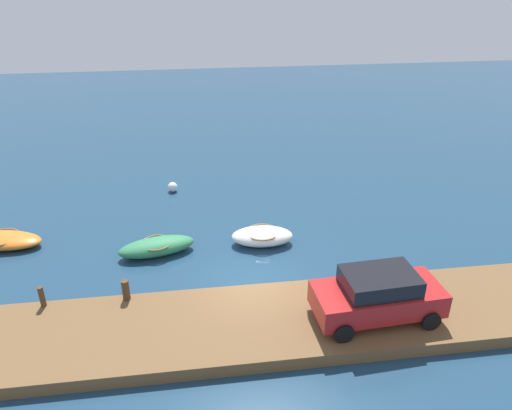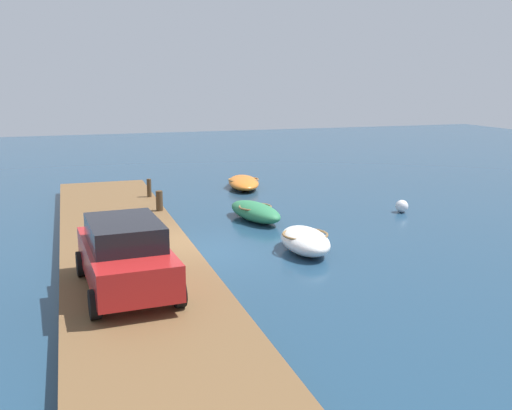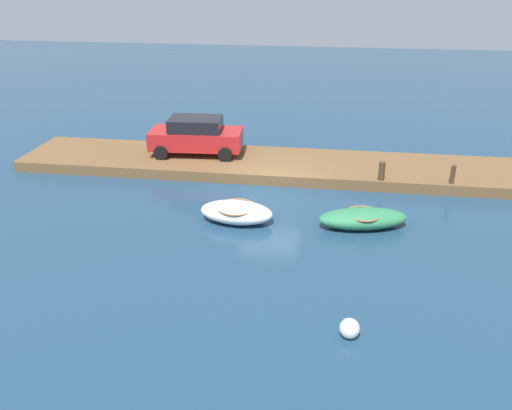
# 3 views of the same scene
# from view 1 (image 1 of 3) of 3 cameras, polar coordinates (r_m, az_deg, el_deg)

# --- Properties ---
(ground_plane) EXTENTS (84.00, 84.00, 0.00)m
(ground_plane) POSITION_cam_1_polar(r_m,az_deg,el_deg) (18.54, -0.42, -9.87)
(ground_plane) COLOR navy
(dock_platform) EXTENTS (23.33, 3.87, 0.46)m
(dock_platform) POSITION_cam_1_polar(r_m,az_deg,el_deg) (16.66, 0.60, -13.79)
(dock_platform) COLOR brown
(dock_platform) RESTS_ON ground_plane
(dinghy_white) EXTENTS (2.76, 1.60, 0.76)m
(dinghy_white) POSITION_cam_1_polar(r_m,az_deg,el_deg) (21.07, 0.73, -3.66)
(dinghy_white) COLOR white
(dinghy_white) RESTS_ON ground_plane
(rowboat_orange) EXTENTS (3.71, 2.13, 0.56)m
(rowboat_orange) POSITION_cam_1_polar(r_m,az_deg,el_deg) (23.66, -27.67, -3.67)
(rowboat_orange) COLOR orange
(rowboat_orange) RESTS_ON ground_plane
(rowboat_green) EXTENTS (3.34, 1.85, 0.70)m
(rowboat_green) POSITION_cam_1_polar(r_m,az_deg,el_deg) (20.81, -11.58, -4.79)
(rowboat_green) COLOR #2D7A4C
(rowboat_green) RESTS_ON ground_plane
(mooring_post_west) EXTENTS (0.19, 0.19, 0.77)m
(mooring_post_west) POSITION_cam_1_polar(r_m,az_deg,el_deg) (18.32, -23.82, -9.80)
(mooring_post_west) COLOR #47331E
(mooring_post_west) RESTS_ON dock_platform
(mooring_post_mid_west) EXTENTS (0.26, 0.26, 0.76)m
(mooring_post_mid_west) POSITION_cam_1_polar(r_m,az_deg,el_deg) (17.70, -15.03, -9.59)
(mooring_post_mid_west) COLOR #47331E
(mooring_post_mid_west) RESTS_ON dock_platform
(parked_car) EXTENTS (4.29, 2.25, 1.71)m
(parked_car) POSITION_cam_1_polar(r_m,az_deg,el_deg) (16.55, 14.09, -10.17)
(parked_car) COLOR #B21E1E
(parked_car) RESTS_ON dock_platform
(marker_buoy) EXTENTS (0.52, 0.52, 0.52)m
(marker_buoy) POSITION_cam_1_polar(r_m,az_deg,el_deg) (26.27, -9.75, 2.09)
(marker_buoy) COLOR silver
(marker_buoy) RESTS_ON ground_plane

